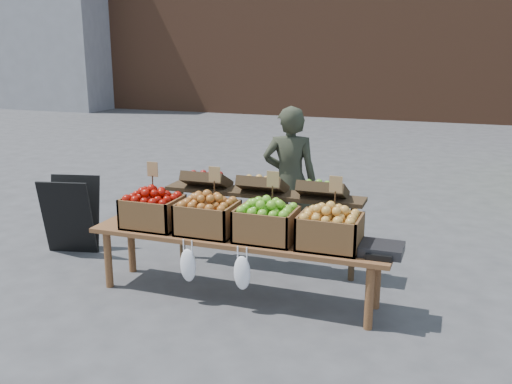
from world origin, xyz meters
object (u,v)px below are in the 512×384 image
at_px(vendor, 290,180).
at_px(crate_russet_pears, 207,218).
at_px(crate_green_apples, 330,231).
at_px(back_table, 263,219).
at_px(weighing_scale, 382,249).
at_px(crate_golden_apples, 153,212).
at_px(display_bench, 237,267).
at_px(chalkboard_sign, 71,215).
at_px(crate_red_apples, 266,224).

height_order(vendor, crate_russet_pears, vendor).
xyz_separation_m(vendor, crate_green_apples, (0.74, -1.33, -0.08)).
height_order(back_table, weighing_scale, back_table).
relative_size(back_table, crate_green_apples, 4.20).
distance_m(crate_golden_apples, weighing_scale, 2.08).
distance_m(display_bench, crate_golden_apples, 0.93).
bearing_deg(chalkboard_sign, vendor, 8.38).
relative_size(display_bench, crate_golden_apples, 5.40).
relative_size(display_bench, weighing_scale, 7.94).
height_order(crate_golden_apples, crate_russet_pears, same).
height_order(back_table, crate_russet_pears, back_table).
bearing_deg(back_table, crate_green_apples, -40.78).
bearing_deg(display_bench, crate_golden_apples, 180.00).
bearing_deg(chalkboard_sign, crate_russet_pears, -27.51).
bearing_deg(weighing_scale, crate_golden_apples, 180.00).
height_order(display_bench, crate_golden_apples, crate_golden_apples).
relative_size(chalkboard_sign, crate_red_apples, 1.67).
distance_m(back_table, crate_russet_pears, 0.79).
bearing_deg(back_table, weighing_scale, -29.75).
height_order(back_table, crate_red_apples, back_table).
distance_m(chalkboard_sign, crate_golden_apples, 1.40).
bearing_deg(crate_russet_pears, display_bench, 0.00).
bearing_deg(display_bench, vendor, 86.46).
height_order(chalkboard_sign, weighing_scale, chalkboard_sign).
distance_m(vendor, crate_red_apples, 1.35).
height_order(crate_russet_pears, weighing_scale, crate_russet_pears).
xyz_separation_m(vendor, display_bench, (-0.08, -1.33, -0.51)).
height_order(vendor, crate_green_apples, vendor).
relative_size(chalkboard_sign, crate_golden_apples, 1.67).
bearing_deg(display_bench, chalkboard_sign, 167.33).
height_order(back_table, crate_golden_apples, back_table).
distance_m(back_table, crate_green_apples, 1.12).
bearing_deg(crate_green_apples, vendor, 119.09).
distance_m(vendor, crate_green_apples, 1.53).
xyz_separation_m(crate_russet_pears, crate_red_apples, (0.55, 0.00, 0.00)).
height_order(chalkboard_sign, display_bench, chalkboard_sign).
distance_m(display_bench, crate_russet_pears, 0.51).
relative_size(crate_russet_pears, weighing_scale, 1.47).
height_order(chalkboard_sign, back_table, back_table).
distance_m(crate_russet_pears, weighing_scale, 1.53).
bearing_deg(crate_russet_pears, chalkboard_sign, 165.51).
height_order(crate_golden_apples, weighing_scale, crate_golden_apples).
relative_size(crate_golden_apples, crate_green_apples, 1.00).
bearing_deg(crate_red_apples, crate_golden_apples, 180.00).
xyz_separation_m(crate_green_apples, weighing_scale, (0.43, 0.00, -0.10)).
relative_size(chalkboard_sign, display_bench, 0.31).
relative_size(chalkboard_sign, crate_green_apples, 1.67).
relative_size(display_bench, crate_red_apples, 5.40).
distance_m(display_bench, crate_green_apples, 0.93).
xyz_separation_m(chalkboard_sign, crate_golden_apples, (1.29, -0.47, 0.29)).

